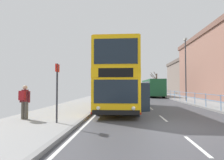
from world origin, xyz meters
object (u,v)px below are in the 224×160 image
at_px(bus_stop_sign_near, 57,86).
at_px(street_lamp_far_side, 186,64).
at_px(double_decker_bus_main, 119,79).
at_px(background_building_00, 198,77).
at_px(pedestrian_with_backpack, 24,99).
at_px(background_bus_far_lane, 153,87).
at_px(bare_tree_far_00, 156,82).

bearing_deg(bus_stop_sign_near, street_lamp_far_side, 54.48).
distance_m(double_decker_bus_main, background_building_00, 37.25).
distance_m(pedestrian_with_backpack, street_lamp_far_side, 18.80).
distance_m(double_decker_bus_main, background_bus_far_lane, 19.98).
xyz_separation_m(pedestrian_with_backpack, background_building_00, (22.93, 37.89, 3.07)).
height_order(background_bus_far_lane, bus_stop_sign_near, background_bus_far_lane).
height_order(pedestrian_with_backpack, bare_tree_far_00, bare_tree_far_00).
relative_size(bus_stop_sign_near, bare_tree_far_00, 0.47).
bearing_deg(background_building_00, pedestrian_with_backpack, -121.18).
bearing_deg(bus_stop_sign_near, double_decker_bus_main, 67.43).
relative_size(double_decker_bus_main, bus_stop_sign_near, 3.84).
distance_m(pedestrian_with_backpack, bare_tree_far_00, 40.92).
relative_size(street_lamp_far_side, bare_tree_far_00, 1.33).
bearing_deg(street_lamp_far_side, background_building_00, 66.24).
xyz_separation_m(background_bus_far_lane, bare_tree_far_00, (3.02, 14.00, 1.29)).
xyz_separation_m(street_lamp_far_side, background_building_00, (10.60, 24.09, -0.29)).
relative_size(pedestrian_with_backpack, street_lamp_far_side, 0.23).
xyz_separation_m(background_bus_far_lane, background_building_00, (12.95, 13.13, 2.55)).
relative_size(pedestrian_with_backpack, bare_tree_far_00, 0.30).
bearing_deg(bare_tree_far_00, background_building_00, -4.97).
xyz_separation_m(bare_tree_far_00, background_building_00, (9.93, -0.86, 1.26)).
xyz_separation_m(double_decker_bus_main, pedestrian_with_backpack, (-4.56, -5.54, -1.24)).
bearing_deg(double_decker_bus_main, background_bus_far_lane, 74.25).
bearing_deg(background_building_00, double_decker_bus_main, -119.60).
bearing_deg(background_bus_far_lane, bus_stop_sign_near, -107.49).
xyz_separation_m(pedestrian_with_backpack, street_lamp_far_side, (12.32, 13.80, 3.36)).
height_order(double_decker_bus_main, bus_stop_sign_near, double_decker_bus_main).
relative_size(double_decker_bus_main, background_bus_far_lane, 1.00).
bearing_deg(pedestrian_with_backpack, street_lamp_far_side, 48.22).
distance_m(double_decker_bus_main, street_lamp_far_side, 11.53).
xyz_separation_m(street_lamp_far_side, bare_tree_far_00, (0.67, 24.96, -1.55)).
bearing_deg(street_lamp_far_side, double_decker_bus_main, -133.27).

